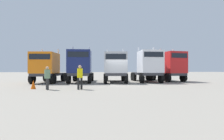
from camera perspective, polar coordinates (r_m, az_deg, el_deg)
ground at (r=15.08m, az=2.59°, el=-5.51°), size 200.00×200.00×0.00m
semi_truck_orange at (r=18.43m, az=-23.30°, el=0.99°), size 3.16×6.03×3.91m
semi_truck_navy at (r=17.46m, az=-11.80°, el=1.30°), size 2.90×6.17×4.17m
semi_truck_silver at (r=17.24m, az=1.30°, el=1.02°), size 3.28×6.30×3.95m
semi_truck_white at (r=18.39m, az=13.51°, el=1.48°), size 2.84×6.07×4.24m
semi_truck_red at (r=20.69m, az=21.18°, el=1.29°), size 3.13×5.98×4.27m
visitor_in_hivis at (r=11.42m, az=-12.02°, el=-2.00°), size 0.56×0.56×1.80m
visitor_with_camera at (r=11.99m, az=-23.26°, el=-2.18°), size 0.53×0.53×1.71m
traffic_cone_near at (r=12.99m, az=-27.61°, el=-4.89°), size 0.36×0.36×0.68m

